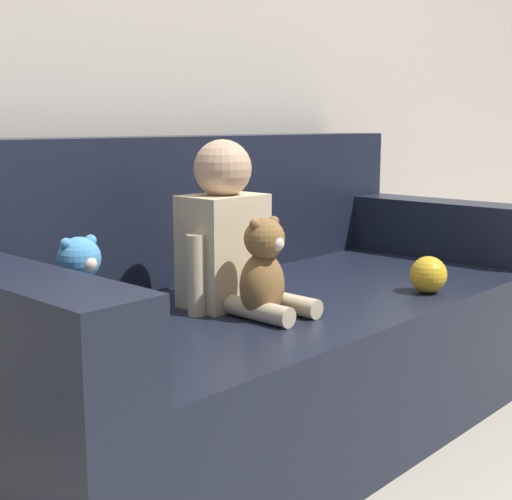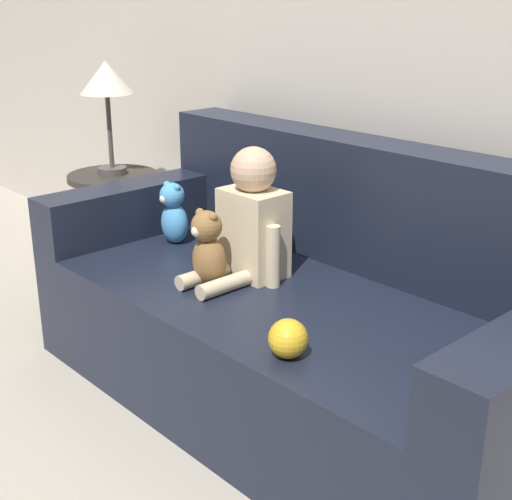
{
  "view_description": "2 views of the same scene",
  "coord_description": "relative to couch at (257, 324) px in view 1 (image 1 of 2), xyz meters",
  "views": [
    {
      "loc": [
        -1.39,
        -1.23,
        0.83
      ],
      "look_at": [
        -0.05,
        0.02,
        0.5
      ],
      "focal_mm": 50.0,
      "sensor_mm": 36.0,
      "label": 1
    },
    {
      "loc": [
        1.37,
        -1.42,
        1.22
      ],
      "look_at": [
        -0.1,
        -0.07,
        0.5
      ],
      "focal_mm": 50.0,
      "sensor_mm": 36.0,
      "label": 2
    }
  ],
  "objects": [
    {
      "name": "ground_plane",
      "position": [
        0.0,
        -0.06,
        -0.28
      ],
      "size": [
        12.0,
        12.0,
        0.0
      ],
      "primitive_type": "plane",
      "color": "#B7AD99"
    },
    {
      "name": "plush_toy_side",
      "position": [
        -0.6,
        -0.06,
        0.21
      ],
      "size": [
        0.11,
        0.1,
        0.22
      ],
      "color": "#4C9EDB",
      "rests_on": "couch"
    },
    {
      "name": "toy_ball",
      "position": [
        0.28,
        -0.37,
        0.15
      ],
      "size": [
        0.1,
        0.1,
        0.1
      ],
      "color": "gold",
      "rests_on": "couch"
    },
    {
      "name": "person_baby",
      "position": [
        -0.18,
        -0.07,
        0.28
      ],
      "size": [
        0.27,
        0.33,
        0.41
      ],
      "color": "beige",
      "rests_on": "couch"
    },
    {
      "name": "teddy_bear_brown",
      "position": [
        -0.21,
        -0.22,
        0.22
      ],
      "size": [
        0.11,
        0.11,
        0.24
      ],
      "color": "olive",
      "rests_on": "couch"
    },
    {
      "name": "couch",
      "position": [
        0.0,
        0.0,
        0.0
      ],
      "size": [
        1.73,
        0.83,
        0.79
      ],
      "color": "black",
      "rests_on": "ground_plane"
    }
  ]
}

